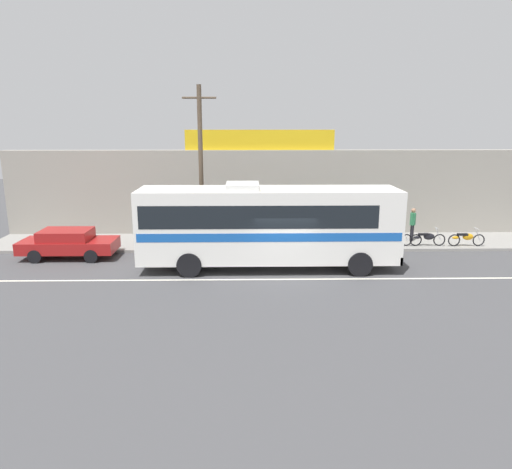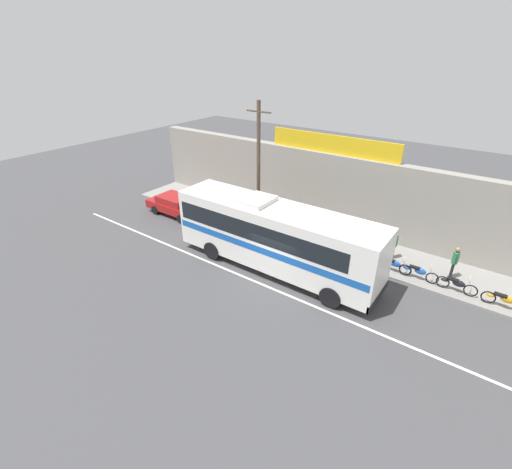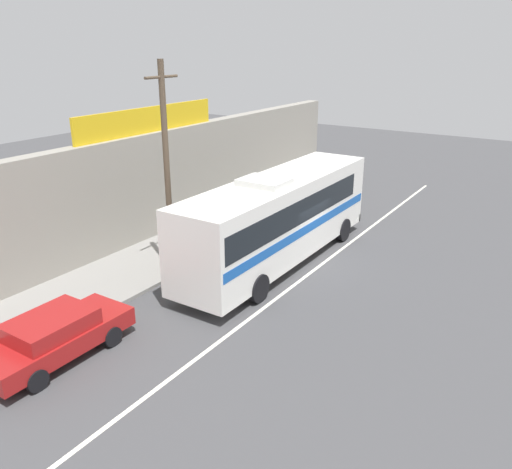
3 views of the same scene
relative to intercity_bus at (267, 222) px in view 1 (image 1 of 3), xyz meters
The scene contains 14 objects.
ground_plane 2.33m from the intercity_bus, 48.23° to the right, with size 70.00×70.00×0.00m, color #444447.
sidewalk_slab 4.88m from the intercity_bus, 80.69° to the left, with size 30.00×3.60×0.14m, color gray.
storefront_facade 6.59m from the intercity_bus, 83.72° to the left, with size 30.00×0.70×4.80m, color gray.
storefront_billboard 7.32m from the intercity_bus, 91.16° to the left, with size 8.26×0.12×1.10m, color gold.
road_center_stripe 2.71m from the intercity_bus, 65.86° to the right, with size 30.00×0.14×0.01m, color silver.
intercity_bus is the anchor object (origin of this frame).
parked_car 9.61m from the intercity_bus, 169.14° to the left, with size 4.43×1.89×1.37m.
utility_pole 4.77m from the intercity_bus, 136.21° to the left, with size 1.60×0.22×7.89m.
motorcycle_black 7.48m from the intercity_bus, 25.90° to the left, with size 1.93×0.56×0.94m.
motorcycle_purple 9.04m from the intercity_bus, 20.87° to the left, with size 1.83×0.56×0.94m.
motorcycle_green 10.85m from the intercity_bus, 16.72° to the left, with size 1.88×0.56×0.94m.
motorcycle_orange 6.41m from the intercity_bus, 30.65° to the left, with size 1.84×0.56×0.94m.
pedestrian_far_right 9.08m from the intercity_bus, 28.62° to the left, with size 0.30×0.48×1.75m.
pedestrian_far_left 6.76m from the intercity_bus, 42.44° to the left, with size 0.30×0.48×1.60m.
Camera 1 is at (-1.56, -19.59, 6.37)m, focal length 33.66 mm.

